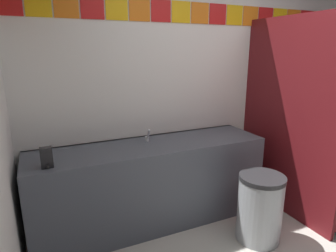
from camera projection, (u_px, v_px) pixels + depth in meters
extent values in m
cube|color=white|center=(204.00, 86.00, 3.25)|extent=(3.95, 0.08, 2.60)
cube|color=red|center=(8.00, 2.00, 2.26)|extent=(0.21, 0.01, 0.21)
cube|color=yellow|center=(38.00, 4.00, 2.35)|extent=(0.21, 0.01, 0.21)
cube|color=orange|center=(66.00, 5.00, 2.44)|extent=(0.21, 0.01, 0.21)
cube|color=red|center=(92.00, 7.00, 2.53)|extent=(0.21, 0.01, 0.21)
cube|color=yellow|center=(117.00, 8.00, 2.62)|extent=(0.21, 0.01, 0.21)
cube|color=orange|center=(140.00, 10.00, 2.70)|extent=(0.21, 0.01, 0.21)
cube|color=red|center=(161.00, 11.00, 2.79)|extent=(0.21, 0.01, 0.21)
cube|color=yellow|center=(181.00, 12.00, 2.88)|extent=(0.21, 0.01, 0.21)
cube|color=orange|center=(200.00, 13.00, 2.97)|extent=(0.21, 0.01, 0.21)
cube|color=red|center=(218.00, 14.00, 3.06)|extent=(0.21, 0.01, 0.21)
cube|color=yellow|center=(235.00, 15.00, 3.14)|extent=(0.21, 0.01, 0.21)
cube|color=orange|center=(251.00, 16.00, 3.23)|extent=(0.21, 0.01, 0.21)
cube|color=red|center=(266.00, 17.00, 3.32)|extent=(0.21, 0.01, 0.21)
cube|color=yellow|center=(280.00, 18.00, 3.41)|extent=(0.21, 0.01, 0.21)
cube|color=orange|center=(293.00, 19.00, 3.50)|extent=(0.21, 0.01, 0.21)
cube|color=red|center=(306.00, 19.00, 3.58)|extent=(0.21, 0.01, 0.21)
cube|color=yellow|center=(319.00, 20.00, 3.67)|extent=(0.21, 0.01, 0.21)
cube|color=orange|center=(330.00, 21.00, 3.76)|extent=(0.21, 0.01, 0.21)
cube|color=#4C515B|center=(152.00, 184.00, 2.86)|extent=(2.27, 0.60, 0.82)
cube|color=#4C515B|center=(141.00, 140.00, 3.02)|extent=(2.27, 0.03, 0.08)
cylinder|color=silver|center=(152.00, 151.00, 2.74)|extent=(0.34, 0.34, 0.10)
cylinder|color=silver|center=(147.00, 139.00, 2.85)|extent=(0.04, 0.04, 0.05)
cylinder|color=silver|center=(149.00, 133.00, 2.78)|extent=(0.02, 0.06, 0.09)
cube|color=black|center=(47.00, 158.00, 2.20)|extent=(0.09, 0.07, 0.16)
cylinder|color=black|center=(48.00, 167.00, 2.18)|extent=(0.02, 0.02, 0.03)
cube|color=maroon|center=(288.00, 119.00, 2.95)|extent=(0.04, 1.30, 2.03)
cylinder|color=white|center=(304.00, 176.00, 3.52)|extent=(0.38, 0.38, 0.40)
torus|color=white|center=(306.00, 160.00, 3.47)|extent=(0.39, 0.39, 0.05)
cube|color=white|center=(293.00, 143.00, 3.61)|extent=(0.34, 0.17, 0.34)
cylinder|color=#999EA3|center=(260.00, 210.00, 2.61)|extent=(0.40, 0.40, 0.59)
cylinder|color=#262628|center=(262.00, 178.00, 2.53)|extent=(0.41, 0.41, 0.04)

